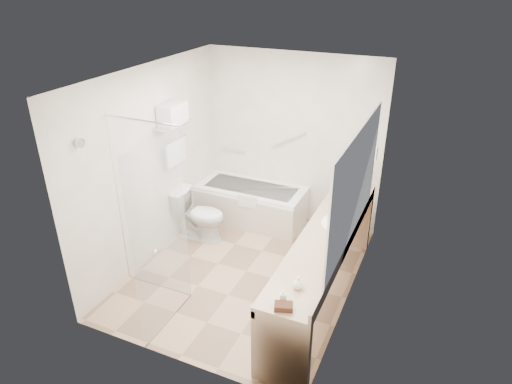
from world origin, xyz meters
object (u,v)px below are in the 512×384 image
at_px(toilet, 200,215).
at_px(amenity_basket, 284,306).
at_px(bathtub, 251,203).
at_px(water_bottle_left, 334,198).
at_px(vanity_counter, 324,254).

relative_size(toilet, amenity_basket, 4.62).
relative_size(bathtub, toilet, 2.17).
bearing_deg(water_bottle_left, vanity_counter, -81.46).
distance_m(bathtub, toilet, 0.89).
bearing_deg(toilet, bathtub, -35.16).
xyz_separation_m(vanity_counter, toilet, (-1.97, 0.63, -0.28)).
distance_m(toilet, water_bottle_left, 1.95).
bearing_deg(bathtub, amenity_basket, -60.10).
bearing_deg(water_bottle_left, bathtub, 157.68).
bearing_deg(water_bottle_left, toilet, -174.40).
bearing_deg(bathtub, vanity_counter, -42.35).
xyz_separation_m(vanity_counter, amenity_basket, (-0.01, -1.25, 0.24)).
relative_size(bathtub, amenity_basket, 10.02).
height_order(bathtub, vanity_counter, vanity_counter).
relative_size(vanity_counter, toilet, 3.66).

